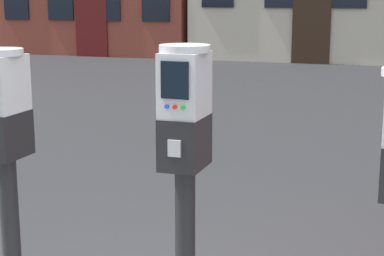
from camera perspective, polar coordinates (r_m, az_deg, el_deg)
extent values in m
cylinder|color=black|center=(3.30, -15.81, -10.41)|extent=(0.09, 0.09, 0.94)
cube|color=black|center=(3.13, -16.41, -0.57)|extent=(0.18, 0.25, 0.22)
cube|color=#B7BABF|center=(3.09, -16.67, 3.80)|extent=(0.18, 0.23, 0.27)
cube|color=black|center=(2.73, -0.64, -1.25)|extent=(0.18, 0.25, 0.22)
cube|color=#A5A8AD|center=(2.62, -1.59, -1.84)|extent=(0.06, 0.01, 0.07)
cube|color=#B7BABF|center=(2.69, -0.65, 3.91)|extent=(0.18, 0.23, 0.27)
cube|color=black|center=(2.57, -1.56, 4.29)|extent=(0.12, 0.01, 0.15)
cylinder|color=blue|center=(2.60, -2.28, 1.93)|extent=(0.02, 0.01, 0.02)
cylinder|color=red|center=(2.59, -1.56, 1.88)|extent=(0.02, 0.01, 0.02)
cylinder|color=green|center=(2.58, -0.83, 1.84)|extent=(0.02, 0.01, 0.02)
cylinder|color=#B7BABF|center=(2.67, -0.66, 7.13)|extent=(0.22, 0.22, 0.03)
cube|color=#591414|center=(19.17, -9.00, 9.45)|extent=(1.00, 0.07, 2.10)
cube|color=black|center=(17.28, 10.63, 9.13)|extent=(1.00, 0.07, 2.10)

